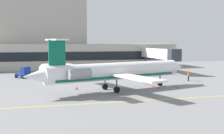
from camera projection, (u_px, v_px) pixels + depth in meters
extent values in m
cube|color=slate|center=(143.00, 100.00, 36.13)|extent=(120.00, 120.00, 0.10)
cube|color=yellow|center=(145.00, 100.00, 35.49)|extent=(108.00, 0.24, 0.01)
cube|color=red|center=(150.00, 85.00, 48.20)|extent=(0.30, 8.00, 0.01)
cube|color=#B7B2A8|center=(63.00, 56.00, 78.55)|extent=(62.44, 11.87, 6.65)
cube|color=#A8A49A|center=(37.00, 22.00, 78.79)|extent=(26.29, 8.31, 12.27)
cube|color=black|center=(66.00, 56.00, 72.78)|extent=(59.95, 0.12, 2.26)
cube|color=silver|center=(156.00, 53.00, 70.30)|extent=(1.40, 16.86, 2.40)
cube|color=#2D333D|center=(174.00, 55.00, 61.34)|extent=(2.40, 2.00, 2.64)
cylinder|color=#4C4C51|center=(146.00, 63.00, 77.20)|extent=(0.44, 0.44, 3.22)
cylinder|color=#4C4C51|center=(171.00, 67.00, 63.22)|extent=(0.44, 0.44, 3.22)
cylinder|color=white|center=(117.00, 71.00, 42.52)|extent=(22.13, 8.80, 2.54)
cube|color=#0C664C|center=(117.00, 76.00, 42.58)|extent=(19.91, 7.92, 0.46)
cone|color=white|center=(176.00, 67.00, 48.87)|extent=(3.39, 3.18, 2.49)
cone|color=white|center=(35.00, 76.00, 36.04)|extent=(3.78, 3.01, 2.16)
cube|color=white|center=(95.00, 70.00, 47.13)|extent=(4.93, 9.31, 0.28)
cube|color=white|center=(137.00, 78.00, 37.40)|extent=(4.93, 9.31, 0.28)
cylinder|color=gray|center=(67.00, 71.00, 40.44)|extent=(3.32, 2.21, 1.40)
cylinder|color=gray|center=(79.00, 74.00, 37.05)|extent=(3.32, 2.21, 1.40)
cube|color=#0C664C|center=(57.00, 53.00, 37.32)|extent=(2.26, 0.88, 3.34)
cube|color=white|center=(57.00, 40.00, 37.17)|extent=(2.86, 4.40, 0.20)
cylinder|color=#3F3F44|center=(160.00, 78.00, 47.14)|extent=(0.20, 0.20, 1.22)
cylinder|color=black|center=(160.00, 83.00, 47.21)|extent=(0.96, 0.59, 0.90)
cylinder|color=#3F3F44|center=(105.00, 81.00, 43.48)|extent=(0.20, 0.20, 1.22)
cylinder|color=black|center=(105.00, 87.00, 43.55)|extent=(0.96, 0.59, 0.90)
cylinder|color=#3F3F44|center=(117.00, 84.00, 40.68)|extent=(0.20, 0.20, 1.22)
cylinder|color=black|center=(117.00, 90.00, 40.76)|extent=(0.96, 0.59, 0.90)
cube|color=#19389E|center=(165.00, 70.00, 67.26)|extent=(3.37, 2.97, 0.57)
cube|color=navy|center=(167.00, 66.00, 67.85)|extent=(1.77, 1.80, 0.99)
cylinder|color=black|center=(164.00, 71.00, 68.58)|extent=(0.73, 0.63, 0.70)
cylinder|color=black|center=(170.00, 71.00, 67.64)|extent=(0.73, 0.63, 0.70)
cylinder|color=black|center=(160.00, 71.00, 66.93)|extent=(0.73, 0.63, 0.70)
cylinder|color=black|center=(165.00, 72.00, 65.99)|extent=(0.73, 0.63, 0.70)
cube|color=#19389E|center=(23.00, 74.00, 57.71)|extent=(3.25, 3.33, 0.66)
cube|color=navy|center=(26.00, 70.00, 57.19)|extent=(1.99, 1.95, 1.26)
cylinder|color=black|center=(30.00, 76.00, 57.98)|extent=(0.67, 0.71, 0.70)
cylinder|color=black|center=(23.00, 77.00, 56.43)|extent=(0.67, 0.71, 0.70)
cylinder|color=black|center=(24.00, 75.00, 59.04)|extent=(0.67, 0.71, 0.70)
cylinder|color=black|center=(16.00, 76.00, 57.50)|extent=(0.67, 0.71, 0.70)
cylinder|color=white|center=(57.00, 69.00, 59.42)|extent=(5.60, 3.37, 2.41)
sphere|color=white|center=(70.00, 69.00, 59.62)|extent=(2.36, 2.36, 2.36)
sphere|color=white|center=(45.00, 69.00, 59.23)|extent=(2.36, 2.36, 2.36)
cube|color=#59595B|center=(50.00, 76.00, 59.13)|extent=(0.60, 2.17, 0.35)
cube|color=#59595B|center=(65.00, 76.00, 59.96)|extent=(0.60, 2.17, 0.35)
cylinder|color=#191E33|center=(189.00, 78.00, 53.17)|extent=(0.18, 0.18, 0.92)
cylinder|color=#191E33|center=(188.00, 79.00, 53.00)|extent=(0.18, 0.18, 0.92)
cylinder|color=orange|center=(189.00, 74.00, 53.02)|extent=(0.34, 0.34, 0.69)
sphere|color=tan|center=(189.00, 72.00, 52.97)|extent=(0.24, 0.24, 0.24)
cylinder|color=orange|center=(189.00, 72.00, 53.17)|extent=(0.35, 0.33, 0.50)
cylinder|color=#F2590C|center=(189.00, 71.00, 53.15)|extent=(0.06, 0.06, 0.28)
cylinder|color=orange|center=(188.00, 72.00, 52.79)|extent=(0.35, 0.33, 0.50)
cylinder|color=#F2590C|center=(188.00, 71.00, 52.77)|extent=(0.06, 0.06, 0.28)
cone|color=orange|center=(178.00, 86.00, 45.19)|extent=(0.36, 0.36, 0.55)
cube|color=black|center=(178.00, 88.00, 45.21)|extent=(0.47, 0.47, 0.04)
cone|color=orange|center=(77.00, 87.00, 43.89)|extent=(0.36, 0.36, 0.55)
cube|color=black|center=(77.00, 89.00, 43.91)|extent=(0.47, 0.47, 0.04)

